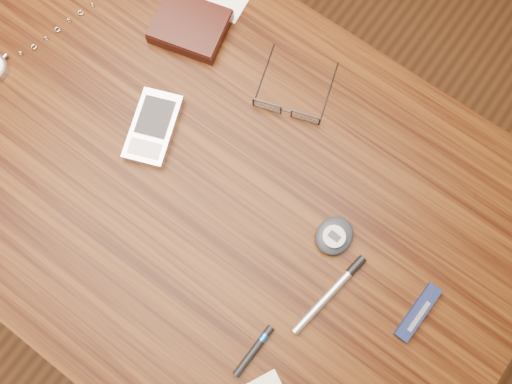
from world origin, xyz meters
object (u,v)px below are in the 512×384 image
wallet_and_card (191,26)px  pda_phone (153,127)px  eyeglasses (287,108)px  pocket_knife (418,312)px  desk (220,201)px  pedometer (334,236)px  silver_pen (335,289)px

wallet_and_card → pda_phone: bearing=-70.7°
eyeglasses → pocket_knife: eyeglasses is taller
eyeglasses → wallet_and_card: bearing=173.3°
desk → eyeglasses: bearing=84.5°
desk → pedometer: (0.19, 0.04, 0.11)m
eyeglasses → desk: bearing=-95.5°
pda_phone → desk: bearing=-7.1°
pedometer → silver_pen: bearing=-55.2°
desk → pda_phone: size_ratio=7.26×
silver_pen → pda_phone: bearing=174.1°
wallet_and_card → pda_phone: wallet_and_card is taller
wallet_and_card → silver_pen: (0.44, -0.22, -0.01)m
eyeglasses → pda_phone: 0.22m
wallet_and_card → silver_pen: 0.49m
pocket_knife → silver_pen: 0.13m
pedometer → silver_pen: pedometer is taller
desk → pedometer: bearing=12.5°
wallet_and_card → pedometer: size_ratio=2.61×
wallet_and_card → pda_phone: size_ratio=1.23×
wallet_and_card → eyeglasses: (0.22, -0.03, -0.00)m
wallet_and_card → pedometer: same height
pedometer → pocket_knife: bearing=-7.3°
eyeglasses → pocket_knife: size_ratio=1.56×
desk → wallet_and_card: bearing=135.7°
pedometer → silver_pen: 0.08m
eyeglasses → pedometer: same height
eyeglasses → pedometer: size_ratio=2.25×
pda_phone → pocket_knife: bearing=0.5°
pda_phone → silver_pen: (0.38, -0.04, -0.00)m
desk → wallet_and_card: size_ratio=5.90×
desk → eyeglasses: eyeglasses is taller
desk → pocket_knife: size_ratio=10.63×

